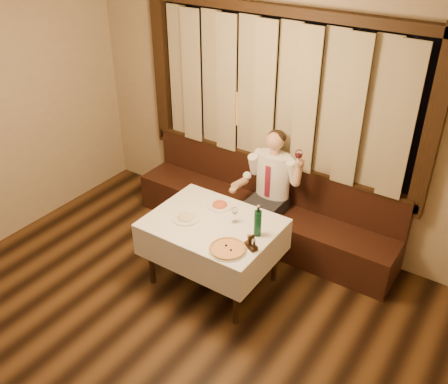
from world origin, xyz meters
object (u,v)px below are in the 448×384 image
Objects in this scene: dining_table at (213,231)px; pizza at (228,249)px; cruet_caddy at (251,244)px; seated_man at (270,182)px; pasta_red at (220,203)px; green_bottle at (258,223)px; pasta_cream at (186,216)px; banquette at (263,212)px.

pizza reaches higher than dining_table.
pizza is 2.43× the size of cruet_caddy.
seated_man is (-0.25, 1.23, 0.03)m from pizza.
pasta_red is 0.19× the size of seated_man.
dining_table is 0.54m from green_bottle.
seated_man reaches higher than dining_table.
pasta_red is at bearing 68.96° from pasta_cream.
cruet_caddy is (0.06, -0.21, -0.09)m from green_bottle.
banquette reaches higher than dining_table.
dining_table is 0.96m from seated_man.
seated_man is (0.12, -0.09, 0.49)m from banquette.
cruet_caddy reaches higher than dining_table.
dining_table is (0.00, -1.02, 0.34)m from banquette.
dining_table is at bearing 141.71° from pizza.
green_bottle is 0.23m from cruet_caddy.
pasta_cream is at bearing -111.04° from pasta_red.
pasta_cream is at bearing -102.42° from banquette.
pizza is 0.74m from pasta_red.
dining_table is 3.57× the size of pizza.
green_bottle is at bearing -68.11° from seated_man.
seated_man reaches higher than green_bottle.
pizza is 1.40× the size of pasta_red.
green_bottle is at bearing 7.11° from dining_table.
pasta_cream reaches higher than pizza.
banquette is 0.52m from seated_man.
banquette is 8.98× the size of pizza.
dining_table is at bearing -171.94° from cruet_caddy.
pizza is (0.37, -0.29, 0.12)m from dining_table.
banquette is 1.25m from pasta_cream.
pizza is at bearing -78.47° from seated_man.
pasta_cream is (-0.25, -0.11, 0.14)m from dining_table.
green_bottle is 2.23× the size of cruet_caddy.
banquette is at bearing 77.58° from pasta_cream.
cruet_caddy is 1.16m from seated_man.
pasta_cream is at bearing -159.46° from cruet_caddy.
pasta_red is (-0.47, 0.57, 0.02)m from pizza.
pasta_red is at bearing 170.02° from cruet_caddy.
pasta_cream is at bearing -109.58° from seated_man.
pasta_red is at bearing 159.53° from green_bottle.
dining_table is 8.68× the size of cruet_caddy.
dining_table is 0.31m from pasta_cream.
pizza is (0.37, -1.32, 0.46)m from banquette.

